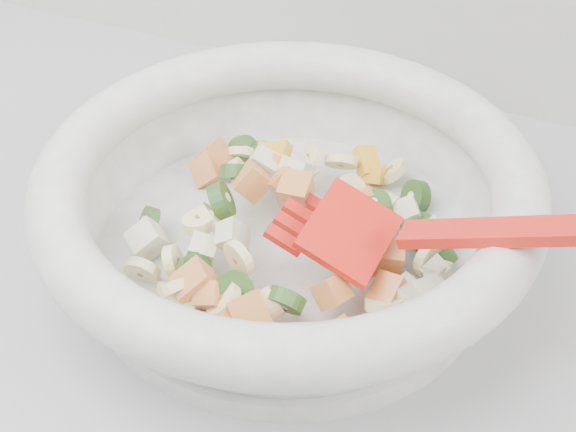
% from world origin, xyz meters
% --- Properties ---
extents(mixing_bowl, '(0.47, 0.36, 0.16)m').
position_xyz_m(mixing_bowl, '(-0.05, 1.46, 0.95)').
color(mixing_bowl, white).
rests_on(mixing_bowl, counter).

